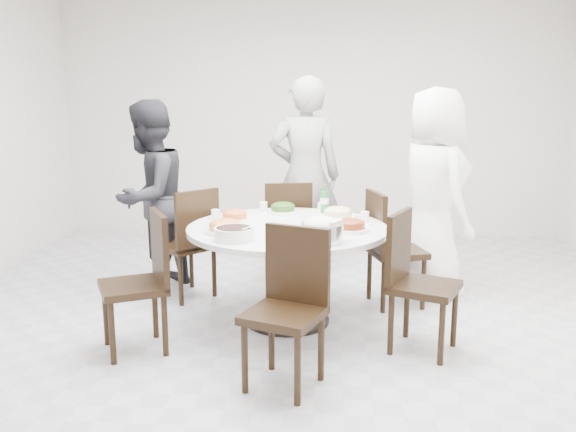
# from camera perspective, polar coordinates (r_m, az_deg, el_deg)

# --- Properties ---
(floor) EXTENTS (6.00, 6.00, 0.01)m
(floor) POSITION_cam_1_polar(r_m,az_deg,el_deg) (4.74, 0.81, -9.96)
(floor) COLOR #B8B8BD
(floor) RESTS_ON ground
(wall_back) EXTENTS (6.00, 0.01, 2.80)m
(wall_back) POSITION_cam_1_polar(r_m,az_deg,el_deg) (7.41, 2.18, 8.97)
(wall_back) COLOR silver
(wall_back) RESTS_ON ground
(wall_front) EXTENTS (6.00, 0.01, 2.80)m
(wall_front) POSITION_cam_1_polar(r_m,az_deg,el_deg) (1.46, -5.74, -2.04)
(wall_front) COLOR silver
(wall_front) RESTS_ON ground
(dining_table) EXTENTS (1.50, 1.50, 0.75)m
(dining_table) POSITION_cam_1_polar(r_m,az_deg,el_deg) (4.64, -0.04, -5.51)
(dining_table) COLOR white
(dining_table) RESTS_ON floor
(chair_ne) EXTENTS (0.52, 0.52, 0.95)m
(chair_ne) POSITION_cam_1_polar(r_m,az_deg,el_deg) (5.07, 10.15, -3.04)
(chair_ne) COLOR black
(chair_ne) RESTS_ON floor
(chair_n) EXTENTS (0.49, 0.49, 0.95)m
(chair_n) POSITION_cam_1_polar(r_m,az_deg,el_deg) (5.62, -0.14, -1.40)
(chair_n) COLOR black
(chair_n) RESTS_ON floor
(chair_nw) EXTENTS (0.59, 0.59, 0.95)m
(chair_nw) POSITION_cam_1_polar(r_m,az_deg,el_deg) (5.26, -9.59, -2.48)
(chair_nw) COLOR black
(chair_nw) RESTS_ON floor
(chair_sw) EXTENTS (0.56, 0.56, 0.95)m
(chair_sw) POSITION_cam_1_polar(r_m,az_deg,el_deg) (4.24, -14.32, -6.16)
(chair_sw) COLOR black
(chair_sw) RESTS_ON floor
(chair_s) EXTENTS (0.55, 0.55, 0.95)m
(chair_s) POSITION_cam_1_polar(r_m,az_deg,el_deg) (3.62, -0.41, -8.90)
(chair_s) COLOR black
(chair_s) RESTS_ON floor
(chair_se) EXTENTS (0.56, 0.56, 0.95)m
(chair_se) POSITION_cam_1_polar(r_m,az_deg,el_deg) (4.21, 12.68, -6.20)
(chair_se) COLOR black
(chair_se) RESTS_ON floor
(diner_right) EXTENTS (0.86, 1.02, 1.78)m
(diner_right) POSITION_cam_1_polar(r_m,az_deg,el_deg) (5.37, 13.43, 2.16)
(diner_right) COLOR white
(diner_right) RESTS_ON floor
(diner_middle) EXTENTS (0.73, 0.51, 1.88)m
(diner_middle) POSITION_cam_1_polar(r_m,az_deg,el_deg) (5.85, 1.59, 3.75)
(diner_middle) COLOR black
(diner_middle) RESTS_ON floor
(diner_left) EXTENTS (0.83, 0.96, 1.67)m
(diner_left) POSITION_cam_1_polar(r_m,az_deg,el_deg) (5.39, -12.85, 1.66)
(diner_left) COLOR black
(diner_left) RESTS_ON floor
(dish_greens) EXTENTS (0.25, 0.25, 0.06)m
(dish_greens) POSITION_cam_1_polar(r_m,az_deg,el_deg) (5.03, -0.48, 0.61)
(dish_greens) COLOR white
(dish_greens) RESTS_ON dining_table
(dish_pale) EXTENTS (0.28, 0.28, 0.08)m
(dish_pale) POSITION_cam_1_polar(r_m,az_deg,el_deg) (4.83, 4.70, 0.19)
(dish_pale) COLOR white
(dish_pale) RESTS_ON dining_table
(dish_orange) EXTENTS (0.24, 0.24, 0.07)m
(dish_orange) POSITION_cam_1_polar(r_m,az_deg,el_deg) (4.74, -4.99, -0.11)
(dish_orange) COLOR white
(dish_orange) RESTS_ON dining_table
(dish_redbrown) EXTENTS (0.26, 0.26, 0.07)m
(dish_redbrown) POSITION_cam_1_polar(r_m,az_deg,el_deg) (4.40, 5.87, -1.03)
(dish_redbrown) COLOR white
(dish_redbrown) RESTS_ON dining_table
(dish_tofu) EXTENTS (0.29, 0.29, 0.08)m
(dish_tofu) POSITION_cam_1_polar(r_m,az_deg,el_deg) (4.37, -5.93, -1.08)
(dish_tofu) COLOR white
(dish_tofu) RESTS_ON dining_table
(rice_bowl) EXTENTS (0.29, 0.29, 0.12)m
(rice_bowl) POSITION_cam_1_polar(r_m,az_deg,el_deg) (4.09, 3.21, -1.55)
(rice_bowl) COLOR silver
(rice_bowl) RESTS_ON dining_table
(soup_bowl) EXTENTS (0.28, 0.28, 0.09)m
(soup_bowl) POSITION_cam_1_polar(r_m,az_deg,el_deg) (4.15, -5.06, -1.66)
(soup_bowl) COLOR white
(soup_bowl) RESTS_ON dining_table
(beverage_bottle) EXTENTS (0.07, 0.07, 0.23)m
(beverage_bottle) POSITION_cam_1_polar(r_m,az_deg,el_deg) (5.05, 3.43, 1.61)
(beverage_bottle) COLOR #286534
(beverage_bottle) RESTS_ON dining_table
(tea_cups) EXTENTS (0.07, 0.07, 0.08)m
(tea_cups) POSITION_cam_1_polar(r_m,az_deg,el_deg) (5.12, 0.32, 0.89)
(tea_cups) COLOR white
(tea_cups) RESTS_ON dining_table
(chopsticks) EXTENTS (0.24, 0.04, 0.01)m
(chopsticks) POSITION_cam_1_polar(r_m,az_deg,el_deg) (5.16, 0.71, 0.60)
(chopsticks) COLOR tan
(chopsticks) RESTS_ON dining_table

